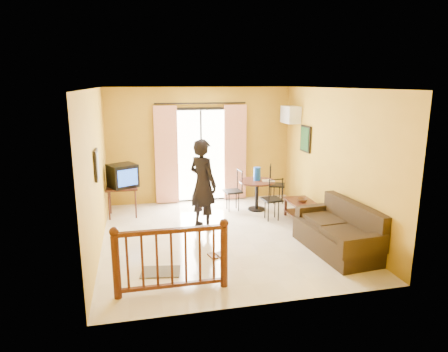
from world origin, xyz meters
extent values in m
plane|color=beige|center=(0.00, 0.00, 0.00)|extent=(5.00, 5.00, 0.00)
plane|color=white|center=(0.00, 0.00, 2.80)|extent=(5.00, 5.00, 0.00)
plane|color=#B78C23|center=(0.00, 2.50, 1.40)|extent=(4.50, 0.00, 4.50)
plane|color=#B78C23|center=(0.00, -2.50, 1.40)|extent=(4.50, 0.00, 4.50)
plane|color=#B78C23|center=(-2.25, 0.00, 1.40)|extent=(0.00, 5.00, 5.00)
plane|color=#B78C23|center=(2.25, 0.00, 1.40)|extent=(0.00, 5.00, 5.00)
cube|color=black|center=(0.00, 2.48, 1.15)|extent=(1.34, 0.03, 2.34)
cube|color=white|center=(0.00, 2.45, 1.15)|extent=(1.20, 0.04, 2.20)
cube|color=black|center=(0.00, 2.43, 1.15)|extent=(0.04, 0.02, 2.20)
cube|color=#F6E0BA|center=(-0.85, 2.40, 1.20)|extent=(0.55, 0.08, 2.35)
cube|color=#F6E0BA|center=(0.85, 2.40, 1.20)|extent=(0.55, 0.08, 2.35)
cylinder|color=black|center=(0.00, 2.40, 2.42)|extent=(2.20, 0.04, 0.04)
cube|color=black|center=(-1.90, 1.67, 0.65)|extent=(0.67, 0.56, 0.04)
cylinder|color=black|center=(-2.18, 1.45, 0.32)|extent=(0.04, 0.04, 0.65)
cylinder|color=black|center=(-1.62, 1.45, 0.32)|extent=(0.04, 0.04, 0.65)
cylinder|color=black|center=(-2.18, 1.90, 0.32)|extent=(0.04, 0.04, 0.65)
cylinder|color=black|center=(-1.62, 1.90, 0.32)|extent=(0.04, 0.04, 0.65)
cube|color=black|center=(-1.87, 1.67, 0.92)|extent=(0.72, 0.70, 0.50)
cube|color=blue|center=(-1.76, 1.44, 0.92)|extent=(0.40, 0.21, 0.36)
cube|color=black|center=(-2.22, -0.20, 1.55)|extent=(0.04, 0.42, 0.52)
cube|color=#635E55|center=(-2.19, -0.20, 1.55)|extent=(0.01, 0.34, 0.44)
cylinder|color=black|center=(1.13, 1.44, 0.68)|extent=(0.84, 0.84, 0.04)
cylinder|color=black|center=(1.13, 1.44, 0.34)|extent=(0.08, 0.08, 0.68)
cylinder|color=black|center=(1.13, 1.44, 0.01)|extent=(0.41, 0.41, 0.03)
cylinder|color=#1347B5|center=(1.14, 1.48, 0.85)|extent=(0.16, 0.16, 0.31)
cube|color=silver|center=(1.37, 1.34, 0.71)|extent=(0.31, 0.24, 0.02)
cube|color=white|center=(2.10, 1.95, 2.15)|extent=(0.30, 0.60, 0.40)
cube|color=gray|center=(1.95, 1.95, 2.15)|extent=(0.02, 0.56, 0.36)
cube|color=black|center=(2.22, 1.30, 1.65)|extent=(0.04, 0.50, 0.60)
cube|color=black|center=(2.19, 1.30, 1.65)|extent=(0.01, 0.42, 0.52)
cube|color=black|center=(1.85, 0.48, 0.40)|extent=(0.53, 0.95, 0.04)
cube|color=black|center=(1.85, 0.48, 0.13)|extent=(0.49, 0.91, 0.03)
cube|color=black|center=(1.64, 0.06, 0.20)|extent=(0.05, 0.05, 0.40)
cube|color=black|center=(2.06, 0.06, 0.20)|extent=(0.05, 0.05, 0.40)
cube|color=black|center=(1.64, 0.91, 0.20)|extent=(0.05, 0.05, 0.40)
cube|color=black|center=(2.06, 0.91, 0.20)|extent=(0.05, 0.05, 0.40)
imported|color=brown|center=(1.85, 0.51, 0.46)|extent=(0.28, 0.28, 0.07)
cube|color=black|center=(1.80, -1.12, 0.21)|extent=(0.99, 1.75, 0.42)
cube|color=black|center=(2.11, -1.12, 0.58)|extent=(0.34, 1.69, 0.58)
cube|color=black|center=(1.80, -1.94, 0.44)|extent=(0.85, 0.24, 0.31)
cube|color=black|center=(1.80, -0.30, 0.44)|extent=(0.85, 0.24, 0.31)
cube|color=black|center=(1.75, -1.49, 0.45)|extent=(0.64, 0.73, 0.10)
cube|color=black|center=(1.75, -0.76, 0.45)|extent=(0.64, 0.73, 0.10)
imported|color=black|center=(-0.28, 0.57, 0.91)|extent=(0.75, 0.80, 1.83)
cylinder|color=#471E0F|center=(-1.90, -1.90, 0.46)|extent=(0.11, 0.11, 0.92)
cylinder|color=#471E0F|center=(-0.40, -1.90, 0.46)|extent=(0.11, 0.11, 0.92)
sphere|color=#471E0F|center=(-1.90, -1.90, 0.97)|extent=(0.13, 0.13, 0.13)
sphere|color=#471E0F|center=(-0.40, -1.90, 0.97)|extent=(0.13, 0.13, 0.13)
cube|color=#471E0F|center=(-1.15, -1.90, 0.92)|extent=(1.55, 0.08, 0.06)
cube|color=#471E0F|center=(-1.15, -1.90, 0.10)|extent=(1.55, 0.06, 0.05)
cube|color=#544F43|center=(-1.28, -1.27, 0.01)|extent=(0.66, 0.49, 0.02)
cube|color=brown|center=(-0.37, -0.89, 0.01)|extent=(0.16, 0.27, 0.03)
cube|color=brown|center=(-0.23, -0.89, 0.01)|extent=(0.16, 0.27, 0.03)
camera|label=1|loc=(-1.56, -7.08, 2.90)|focal=32.00mm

